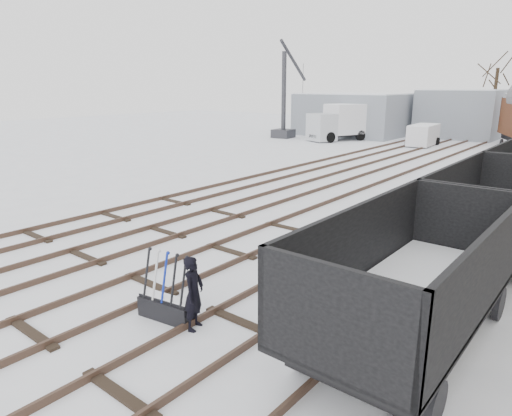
% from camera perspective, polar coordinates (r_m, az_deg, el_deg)
% --- Properties ---
extents(ground, '(120.00, 120.00, 0.00)m').
position_cam_1_polar(ground, '(11.91, -13.01, -9.38)').
color(ground, white).
rests_on(ground, ground).
extents(tracks, '(13.90, 52.00, 0.16)m').
position_cam_1_polar(tracks, '(22.51, 15.38, 2.29)').
color(tracks, black).
rests_on(tracks, ground).
extents(shed_left, '(10.00, 8.00, 4.10)m').
position_cam_1_polar(shed_left, '(47.82, 12.21, 11.41)').
color(shed_left, gray).
rests_on(shed_left, ground).
extents(shed_right, '(7.00, 6.00, 4.50)m').
position_cam_1_polar(shed_right, '(48.30, 24.17, 10.72)').
color(shed_right, gray).
rests_on(shed_right, ground).
extents(ground_frame, '(1.35, 0.61, 1.49)m').
position_cam_1_polar(ground_frame, '(10.14, -11.09, -11.99)').
color(ground_frame, black).
rests_on(ground_frame, ground).
extents(worker, '(0.56, 0.67, 1.57)m').
position_cam_1_polar(worker, '(9.47, -7.79, -10.50)').
color(worker, black).
rests_on(worker, ground).
extents(freight_wagon_a, '(2.53, 6.32, 2.58)m').
position_cam_1_polar(freight_wagon_a, '(9.35, 18.99, -10.21)').
color(freight_wagon_a, black).
rests_on(freight_wagon_a, ground).
extents(freight_wagon_b, '(2.53, 6.32, 2.58)m').
position_cam_1_polar(freight_wagon_b, '(15.23, 27.48, -1.36)').
color(freight_wagon_b, black).
rests_on(freight_wagon_b, ground).
extents(lorry, '(4.08, 7.43, 3.23)m').
position_cam_1_polar(lorry, '(42.76, 11.09, 10.55)').
color(lorry, black).
rests_on(lorry, ground).
extents(panel_van, '(2.00, 4.05, 1.73)m').
position_cam_1_polar(panel_van, '(40.46, 20.18, 8.59)').
color(panel_van, silver).
rests_on(panel_van, ground).
extents(crane, '(1.95, 5.24, 8.88)m').
position_cam_1_polar(crane, '(44.17, 3.62, 11.81)').
color(crane, '#2E2E33').
rests_on(crane, ground).
extents(tree_far_left, '(0.30, 0.30, 6.35)m').
position_cam_1_polar(tree_far_left, '(47.57, 27.53, 11.42)').
color(tree_far_left, black).
rests_on(tree_far_left, ground).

